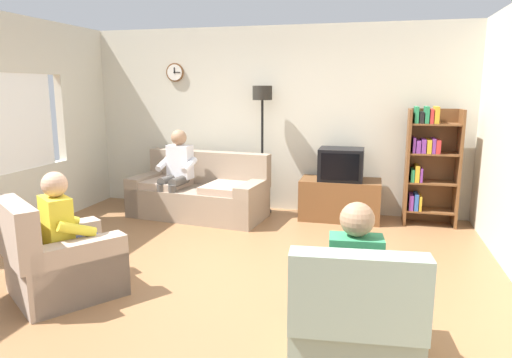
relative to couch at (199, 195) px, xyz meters
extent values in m
plane|color=#8C603D|center=(0.93, -1.93, -0.31)|extent=(12.00, 12.00, 0.00)
cube|color=beige|center=(0.93, 0.73, 1.04)|extent=(6.20, 0.12, 2.70)
cylinder|color=brown|center=(-0.61, 0.65, 1.74)|extent=(0.28, 0.03, 0.28)
cylinder|color=white|center=(-0.61, 0.64, 1.74)|extent=(0.24, 0.01, 0.24)
cube|color=black|center=(-0.61, 0.63, 1.77)|extent=(0.02, 0.01, 0.09)
cube|color=black|center=(-0.57, 0.63, 1.74)|extent=(0.11, 0.01, 0.01)
cube|color=beige|center=(-1.93, 0.17, 1.09)|extent=(0.12, 1.10, 1.20)
cube|color=gray|center=(-0.01, -0.05, -0.10)|extent=(1.99, 1.06, 0.42)
cube|color=gray|center=(0.04, 0.30, 0.35)|extent=(1.91, 0.42, 0.48)
cube|color=gray|center=(0.83, -0.15, -0.03)|extent=(0.32, 0.86, 0.56)
cube|color=gray|center=(-0.84, 0.05, -0.03)|extent=(0.32, 0.86, 0.56)
cube|color=tan|center=(0.48, -0.16, 0.16)|extent=(0.68, 0.75, 0.10)
cube|color=tan|center=(-0.51, -0.04, 0.16)|extent=(0.68, 0.75, 0.10)
cube|color=brown|center=(1.97, 0.32, -0.03)|extent=(1.10, 0.56, 0.57)
cube|color=black|center=(1.97, 0.58, 0.00)|extent=(1.10, 0.04, 0.03)
cube|color=black|center=(1.97, 0.30, 0.47)|extent=(0.60, 0.48, 0.44)
cube|color=black|center=(1.97, 0.06, 0.47)|extent=(0.50, 0.01, 0.36)
cube|color=brown|center=(2.84, 0.37, 0.46)|extent=(0.04, 0.36, 1.55)
cube|color=brown|center=(3.48, 0.37, 0.46)|extent=(0.04, 0.36, 1.55)
cube|color=brown|center=(3.16, 0.54, 0.46)|extent=(0.64, 0.02, 1.55)
cube|color=brown|center=(3.16, 0.37, -0.12)|extent=(0.60, 0.34, 0.02)
cube|color=#72338C|center=(2.92, 0.35, -0.01)|extent=(0.05, 0.28, 0.20)
cube|color=#2D59A5|center=(2.98, 0.35, 0.00)|extent=(0.05, 0.28, 0.22)
cube|color=gold|center=(3.03, 0.35, -0.01)|extent=(0.03, 0.28, 0.19)
cube|color=brown|center=(3.16, 0.37, 0.27)|extent=(0.60, 0.34, 0.02)
cube|color=#267F4C|center=(2.91, 0.35, 0.36)|extent=(0.04, 0.28, 0.17)
cube|color=gold|center=(2.97, 0.35, 0.39)|extent=(0.06, 0.28, 0.22)
cube|color=#72338C|center=(3.02, 0.35, 0.37)|extent=(0.03, 0.28, 0.18)
cube|color=brown|center=(3.16, 0.37, 0.66)|extent=(0.60, 0.34, 0.02)
cube|color=#72338C|center=(2.91, 0.35, 0.77)|extent=(0.03, 0.28, 0.20)
cube|color=#72338C|center=(2.96, 0.35, 0.75)|extent=(0.05, 0.28, 0.17)
cube|color=#72338C|center=(3.03, 0.35, 0.76)|extent=(0.06, 0.28, 0.18)
cube|color=gold|center=(3.09, 0.35, 0.76)|extent=(0.06, 0.28, 0.18)
cube|color=#72338C|center=(3.15, 0.35, 0.76)|extent=(0.04, 0.28, 0.19)
cube|color=red|center=(3.20, 0.35, 0.76)|extent=(0.06, 0.28, 0.18)
cube|color=brown|center=(3.16, 0.37, 1.04)|extent=(0.60, 0.34, 0.02)
cube|color=#267F4C|center=(2.92, 0.35, 1.16)|extent=(0.05, 0.28, 0.21)
cube|color=black|center=(2.98, 0.35, 1.13)|extent=(0.05, 0.28, 0.15)
cube|color=#267F4C|center=(3.04, 0.35, 1.16)|extent=(0.05, 0.28, 0.22)
cube|color=red|center=(3.10, 0.35, 1.15)|extent=(0.04, 0.28, 0.18)
cube|color=gold|center=(3.16, 0.35, 1.16)|extent=(0.06, 0.28, 0.22)
cylinder|color=black|center=(0.82, 0.42, -0.30)|extent=(0.28, 0.28, 0.03)
cylinder|color=black|center=(0.82, 0.42, 0.54)|extent=(0.04, 0.04, 1.70)
cylinder|color=black|center=(0.82, 0.42, 1.44)|extent=(0.28, 0.28, 0.20)
cube|color=tan|center=(-0.23, -2.71, -0.11)|extent=(1.14, 1.15, 0.40)
cube|color=tan|center=(-0.44, -3.01, 0.34)|extent=(0.75, 0.61, 0.50)
cube|color=tan|center=(-0.46, -2.52, -0.03)|extent=(0.63, 0.77, 0.56)
cube|color=tan|center=(0.03, -2.87, -0.03)|extent=(0.63, 0.77, 0.56)
cube|color=gray|center=(2.31, -3.16, -0.11)|extent=(0.88, 0.91, 0.40)
cube|color=gray|center=(2.34, -3.53, 0.34)|extent=(0.81, 0.26, 0.50)
cube|color=gray|center=(2.01, -3.17, -0.03)|extent=(0.28, 0.82, 0.56)
cube|color=gray|center=(2.60, -3.12, -0.03)|extent=(0.28, 0.82, 0.56)
cube|color=silver|center=(-0.28, 0.00, 0.47)|extent=(0.36, 0.24, 0.48)
sphere|color=#A37A5B|center=(-0.28, -0.01, 0.82)|extent=(0.22, 0.22, 0.22)
cylinder|color=#4C4742|center=(-0.22, -0.20, 0.23)|extent=(0.17, 0.39, 0.13)
cylinder|color=#4C4742|center=(-0.40, -0.18, 0.23)|extent=(0.17, 0.39, 0.13)
cylinder|color=#4C4742|center=(-0.24, -0.39, -0.05)|extent=(0.12, 0.12, 0.52)
cylinder|color=#4C4742|center=(-0.42, -0.37, -0.05)|extent=(0.12, 0.12, 0.52)
cylinder|color=silver|center=(-0.09, -0.13, 0.45)|extent=(0.13, 0.34, 0.20)
cylinder|color=silver|center=(-0.50, -0.08, 0.45)|extent=(0.13, 0.34, 0.20)
cube|color=yellow|center=(-0.26, -2.75, 0.35)|extent=(0.39, 0.36, 0.48)
sphere|color=tan|center=(-0.25, -2.75, 0.70)|extent=(0.22, 0.22, 0.22)
cylinder|color=#2D334C|center=(-0.22, -2.55, 0.11)|extent=(0.33, 0.38, 0.13)
cylinder|color=#2D334C|center=(-0.07, -2.65, 0.11)|extent=(0.33, 0.38, 0.13)
cylinder|color=#2D334C|center=(-0.11, -2.39, -0.11)|extent=(0.15, 0.15, 0.40)
cylinder|color=#2D334C|center=(0.04, -2.50, -0.11)|extent=(0.15, 0.15, 0.40)
cylinder|color=yellow|center=(-0.37, -2.55, 0.33)|extent=(0.27, 0.32, 0.20)
cylinder|color=yellow|center=(-0.03, -2.80, 0.33)|extent=(0.27, 0.32, 0.20)
cube|color=#338C59|center=(2.31, -3.21, 0.35)|extent=(0.36, 0.23, 0.48)
sphere|color=#A37A5B|center=(2.31, -3.20, 0.70)|extent=(0.22, 0.22, 0.22)
cylinder|color=black|center=(2.20, -3.03, 0.11)|extent=(0.17, 0.39, 0.13)
cylinder|color=black|center=(2.38, -3.02, 0.11)|extent=(0.17, 0.39, 0.13)
cylinder|color=black|center=(2.19, -2.84, -0.11)|extent=(0.12, 0.12, 0.40)
cylinder|color=black|center=(2.37, -2.83, -0.11)|extent=(0.12, 0.12, 0.40)
cylinder|color=#338C59|center=(2.09, -3.14, 0.33)|extent=(0.12, 0.34, 0.20)
cylinder|color=#338C59|center=(2.51, -3.09, 0.33)|extent=(0.12, 0.34, 0.20)
camera|label=1|loc=(2.39, -6.09, 1.51)|focal=32.58mm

